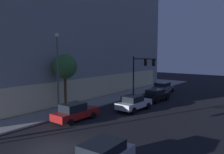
% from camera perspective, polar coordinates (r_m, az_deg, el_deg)
% --- Properties ---
extents(ground_plane, '(120.00, 120.00, 0.00)m').
position_cam_1_polar(ground_plane, '(15.66, -14.63, -17.59)').
color(ground_plane, black).
extents(modern_building, '(37.90, 28.85, 20.92)m').
position_cam_1_polar(modern_building, '(41.64, -19.56, 11.38)').
color(modern_building, '#4C4C51').
rests_on(modern_building, ground).
extents(traffic_light_far_corner, '(0.33, 3.66, 5.65)m').
position_cam_1_polar(traffic_light_far_corner, '(32.20, 7.51, 2.28)').
color(traffic_light_far_corner, black).
rests_on(traffic_light_far_corner, sidewalk_corner).
extents(street_lamp_sidewalk, '(0.44, 0.44, 8.01)m').
position_cam_1_polar(street_lamp_sidewalk, '(22.85, -13.52, 3.21)').
color(street_lamp_sidewalk, '#616161').
rests_on(street_lamp_sidewalk, sidewalk_corner).
extents(sidewalk_tree, '(2.66, 2.66, 5.97)m').
position_cam_1_polar(sidewalk_tree, '(25.22, -11.76, 2.51)').
color(sidewalk_tree, brown).
rests_on(sidewalk_tree, sidewalk_corner).
extents(car_red, '(4.63, 1.99, 1.66)m').
position_cam_1_polar(car_red, '(21.47, -9.28, -8.64)').
color(car_red, maroon).
rests_on(car_red, ground).
extents(car_white, '(4.64, 2.22, 1.63)m').
position_cam_1_polar(car_white, '(25.05, 5.47, -6.46)').
color(car_white, silver).
rests_on(car_white, ground).
extents(car_black, '(4.67, 2.17, 1.57)m').
position_cam_1_polar(car_black, '(30.10, 10.98, -4.45)').
color(car_black, black).
rests_on(car_black, ground).
extents(car_grey, '(4.49, 2.23, 1.64)m').
position_cam_1_polar(car_grey, '(36.87, 12.70, -2.55)').
color(car_grey, slate).
rests_on(car_grey, ground).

